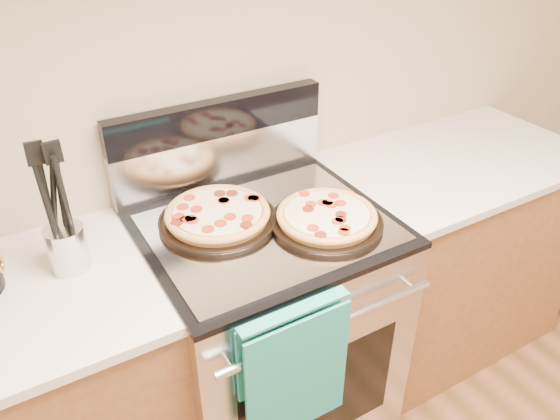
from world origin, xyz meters
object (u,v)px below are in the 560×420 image
pepperoni_pizza_back (218,216)px  utensil_crock (68,248)px  pepperoni_pizza_front (327,218)px  range_body (267,332)px

pepperoni_pizza_back → utensil_crock: size_ratio=2.72×
utensil_crock → pepperoni_pizza_front: bearing=-15.4°
range_body → utensil_crock: bearing=170.8°
pepperoni_pizza_back → utensil_crock: bearing=177.2°
pepperoni_pizza_front → pepperoni_pizza_back: bearing=147.9°
range_body → utensil_crock: size_ratio=6.77×
utensil_crock → range_body: bearing=-9.2°
pepperoni_pizza_front → utensil_crock: bearing=164.6°
pepperoni_pizza_back → pepperoni_pizza_front: size_ratio=1.05×
range_body → pepperoni_pizza_back: pepperoni_pizza_back is taller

